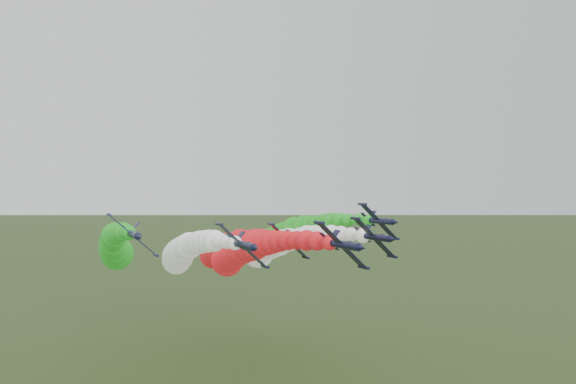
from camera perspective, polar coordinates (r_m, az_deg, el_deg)
name	(u,v)px	position (r m, az deg, el deg)	size (l,w,h in m)	color
jet_lead	(241,253)	(118.11, -4.84, -6.20)	(13.87, 75.06, 16.59)	black
jet_inner_left	(182,253)	(124.07, -10.67, -6.10)	(13.55, 74.74, 16.27)	black
jet_inner_right	(271,247)	(130.92, -1.70, -5.65)	(13.43, 74.61, 16.14)	black
jet_outer_left	(115,247)	(134.08, -17.13, -5.36)	(14.15, 75.34, 16.87)	black
jet_outer_right	(281,236)	(142.47, -0.75, -4.54)	(14.07, 75.25, 16.78)	black
jet_trail	(222,249)	(144.18, -6.74, -5.78)	(13.77, 74.96, 16.48)	black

